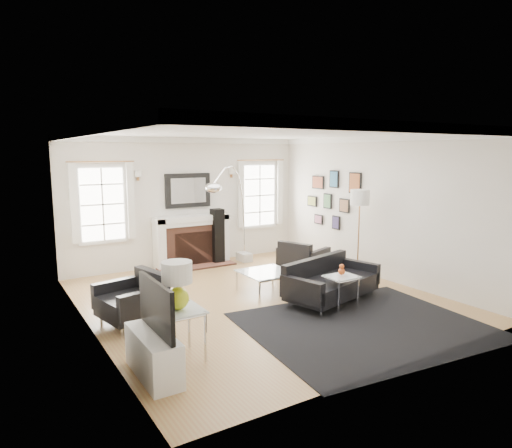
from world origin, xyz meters
TOP-DOWN VIEW (x-y plane):
  - floor at (0.00, 0.00)m, footprint 6.00×6.00m
  - back_wall at (0.00, 3.00)m, footprint 5.50×0.04m
  - front_wall at (0.00, -3.00)m, footprint 5.50×0.04m
  - left_wall at (-2.75, 0.00)m, footprint 0.04×6.00m
  - right_wall at (2.75, 0.00)m, footprint 0.04×6.00m
  - ceiling at (0.00, 0.00)m, footprint 5.50×6.00m
  - crown_molding at (0.00, 0.00)m, footprint 5.50×6.00m
  - fireplace at (0.00, 2.79)m, footprint 1.70×0.69m
  - mantel_mirror at (0.00, 2.95)m, footprint 1.05×0.07m
  - window_left at (-1.85, 2.95)m, footprint 1.24×0.15m
  - window_right at (1.85, 2.95)m, footprint 1.24×0.15m
  - gallery_wall at (2.72, 1.30)m, footprint 0.04×1.73m
  - tv_unit at (-2.44, -1.70)m, footprint 0.35×1.00m
  - area_rug at (0.62, -1.87)m, footprint 3.52×3.03m
  - sofa at (0.95, -0.70)m, footprint 1.91×1.22m
  - armchair_left at (-2.14, 0.00)m, footprint 0.98×1.05m
  - armchair_right at (1.59, 0.89)m, footprint 1.02×1.07m
  - coffee_table at (0.30, 0.23)m, footprint 0.86×0.86m
  - side_table_left at (-2.04, -1.44)m, footprint 0.56×0.56m
  - nesting_table at (0.85, -1.11)m, footprint 0.49×0.41m
  - gourd_lamp at (-2.04, -1.44)m, footprint 0.37×0.37m
  - orange_vase at (0.85, -1.11)m, footprint 0.11×0.11m
  - arc_floor_lamp at (0.50, 1.94)m, footprint 1.62×1.50m
  - stick_floor_lamp at (2.20, -0.08)m, footprint 0.36×0.36m
  - speaker_tower at (0.55, 2.65)m, footprint 0.25×0.25m

SIDE VIEW (x-z plane):
  - floor at x=0.00m, z-range 0.00..0.00m
  - area_rug at x=0.62m, z-range 0.00..0.01m
  - sofa at x=0.95m, z-range 0.03..0.60m
  - armchair_right at x=1.59m, z-range 0.03..0.61m
  - tv_unit at x=-2.44m, z-range -0.22..0.87m
  - armchair_left at x=-2.14m, z-range 0.04..0.65m
  - coffee_table at x=0.30m, z-range 0.16..0.54m
  - nesting_table at x=0.85m, z-range 0.15..0.69m
  - side_table_left at x=-2.04m, z-range 0.20..0.82m
  - fireplace at x=0.00m, z-range -0.01..1.10m
  - speaker_tower at x=0.55m, z-range 0.00..1.24m
  - orange_vase at x=0.85m, z-range 0.54..0.72m
  - gourd_lamp at x=-2.04m, z-range 0.67..1.25m
  - arc_floor_lamp at x=0.50m, z-range 0.09..2.39m
  - back_wall at x=0.00m, z-range 0.00..2.80m
  - front_wall at x=0.00m, z-range 0.00..2.80m
  - left_wall at x=-2.75m, z-range 0.00..2.80m
  - right_wall at x=2.75m, z-range 0.00..2.80m
  - window_left at x=-1.85m, z-range 0.65..2.27m
  - window_right at x=1.85m, z-range 0.65..2.27m
  - gallery_wall at x=2.72m, z-range 0.89..2.18m
  - stick_floor_lamp at x=2.20m, z-range 0.65..2.44m
  - mantel_mirror at x=0.00m, z-range 1.27..2.02m
  - crown_molding at x=0.00m, z-range 2.68..2.80m
  - ceiling at x=0.00m, z-range 2.79..2.81m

